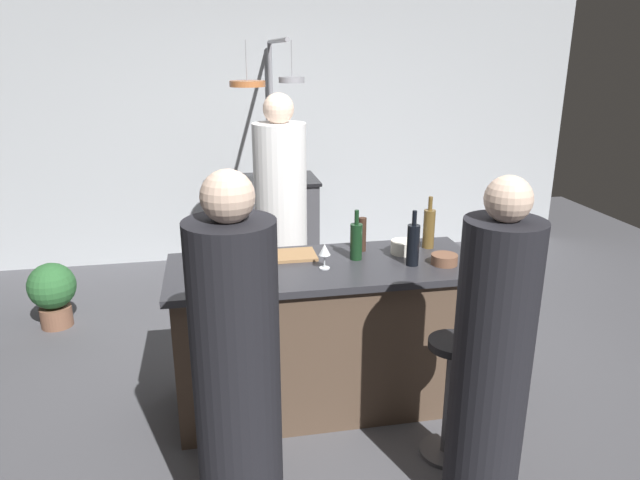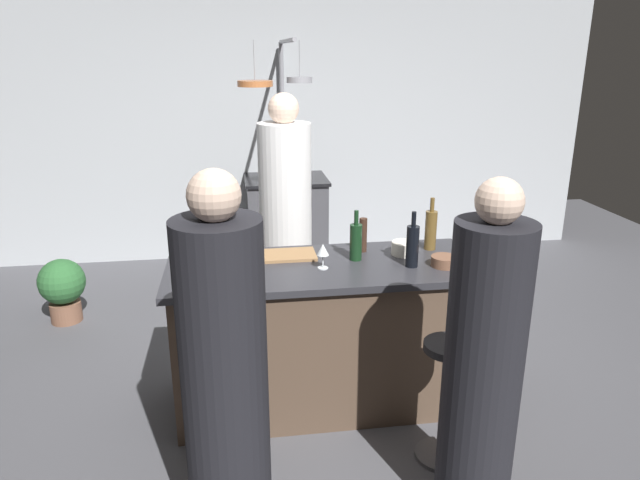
{
  "view_description": "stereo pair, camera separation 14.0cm",
  "coord_description": "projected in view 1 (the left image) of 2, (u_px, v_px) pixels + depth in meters",
  "views": [
    {
      "loc": [
        -0.61,
        -3.05,
        2.07
      ],
      "look_at": [
        0.0,
        0.15,
        1.0
      ],
      "focal_mm": 32.42,
      "sensor_mm": 36.0,
      "label": 1
    },
    {
      "loc": [
        -0.47,
        -3.08,
        2.07
      ],
      "look_at": [
        0.0,
        0.15,
        1.0
      ],
      "focal_mm": 32.42,
      "sensor_mm": 36.0,
      "label": 2
    }
  ],
  "objects": [
    {
      "name": "ground_plane",
      "position": [
        325.0,
        399.0,
        3.61
      ],
      "size": [
        9.0,
        9.0,
        0.0
      ],
      "primitive_type": "plane",
      "color": "#4C4C51"
    },
    {
      "name": "back_wall",
      "position": [
        270.0,
        130.0,
        5.86
      ],
      "size": [
        6.4,
        0.16,
        2.6
      ],
      "primitive_type": "cube",
      "color": "#B2B7BC",
      "rests_on": "ground_plane"
    },
    {
      "name": "kitchen_island",
      "position": [
        325.0,
        334.0,
        3.46
      ],
      "size": [
        1.8,
        0.72,
        0.9
      ],
      "color": "brown",
      "rests_on": "ground_plane"
    },
    {
      "name": "stove_range",
      "position": [
        277.0,
        222.0,
        5.75
      ],
      "size": [
        0.8,
        0.64,
        0.89
      ],
      "color": "#47474C",
      "rests_on": "ground_plane"
    },
    {
      "name": "chef",
      "position": [
        281.0,
        228.0,
        4.24
      ],
      "size": [
        0.38,
        0.38,
        1.8
      ],
      "color": "white",
      "rests_on": "ground_plane"
    },
    {
      "name": "bar_stool_right",
      "position": [
        450.0,
        393.0,
        3.01
      ],
      "size": [
        0.28,
        0.28,
        0.68
      ],
      "color": "#4C4C51",
      "rests_on": "ground_plane"
    },
    {
      "name": "guest_right",
      "position": [
        491.0,
        368.0,
        2.53
      ],
      "size": [
        0.34,
        0.34,
        1.61
      ],
      "color": "black",
      "rests_on": "ground_plane"
    },
    {
      "name": "bar_stool_left",
      "position": [
        248.0,
        416.0,
        2.82
      ],
      "size": [
        0.28,
        0.28,
        0.68
      ],
      "color": "#4C4C51",
      "rests_on": "ground_plane"
    },
    {
      "name": "guest_left",
      "position": [
        237.0,
        388.0,
        2.33
      ],
      "size": [
        0.35,
        0.35,
        1.67
      ],
      "color": "black",
      "rests_on": "ground_plane"
    },
    {
      "name": "overhead_pot_rack",
      "position": [
        269.0,
        108.0,
        5.01
      ],
      "size": [
        0.59,
        1.32,
        2.17
      ],
      "color": "gray",
      "rests_on": "ground_plane"
    },
    {
      "name": "potted_plant",
      "position": [
        53.0,
        291.0,
        4.48
      ],
      "size": [
        0.36,
        0.36,
        0.52
      ],
      "color": "brown",
      "rests_on": "ground_plane"
    },
    {
      "name": "cutting_board",
      "position": [
        289.0,
        255.0,
        3.44
      ],
      "size": [
        0.32,
        0.22,
        0.02
      ],
      "primitive_type": "cube",
      "color": "#997047",
      "rests_on": "kitchen_island"
    },
    {
      "name": "pepper_mill",
      "position": [
        362.0,
        234.0,
        3.52
      ],
      "size": [
        0.05,
        0.05,
        0.21
      ],
      "primitive_type": "cylinder",
      "color": "#382319",
      "rests_on": "kitchen_island"
    },
    {
      "name": "wine_bottle_amber",
      "position": [
        429.0,
        228.0,
        3.57
      ],
      "size": [
        0.07,
        0.07,
        0.33
      ],
      "color": "brown",
      "rests_on": "kitchen_island"
    },
    {
      "name": "wine_bottle_red",
      "position": [
        356.0,
        241.0,
        3.37
      ],
      "size": [
        0.07,
        0.07,
        0.3
      ],
      "color": "#143319",
      "rests_on": "kitchen_island"
    },
    {
      "name": "wine_bottle_dark",
      "position": [
        413.0,
        244.0,
        3.28
      ],
      "size": [
        0.07,
        0.07,
        0.32
      ],
      "color": "black",
      "rests_on": "kitchen_island"
    },
    {
      "name": "wine_glass_near_left_guest",
      "position": [
        241.0,
        262.0,
        3.06
      ],
      "size": [
        0.07,
        0.07,
        0.15
      ],
      "color": "silver",
      "rests_on": "kitchen_island"
    },
    {
      "name": "wine_glass_by_chef",
      "position": [
        236.0,
        254.0,
        3.19
      ],
      "size": [
        0.07,
        0.07,
        0.15
      ],
      "color": "silver",
      "rests_on": "kitchen_island"
    },
    {
      "name": "wine_glass_near_right_guest",
      "position": [
        325.0,
        251.0,
        3.23
      ],
      "size": [
        0.07,
        0.07,
        0.15
      ],
      "color": "silver",
      "rests_on": "kitchen_island"
    },
    {
      "name": "mixing_bowl_wooden",
      "position": [
        444.0,
        259.0,
        3.32
      ],
      "size": [
        0.15,
        0.15,
        0.06
      ],
      "primitive_type": "cylinder",
      "color": "brown",
      "rests_on": "kitchen_island"
    },
    {
      "name": "mixing_bowl_ceramic",
      "position": [
        404.0,
        247.0,
        3.5
      ],
      "size": [
        0.15,
        0.15,
        0.08
      ],
      "primitive_type": "cylinder",
      "color": "silver",
      "rests_on": "kitchen_island"
    }
  ]
}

